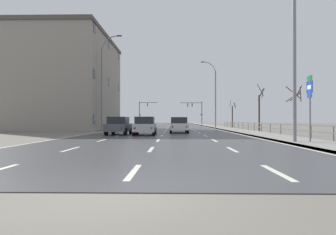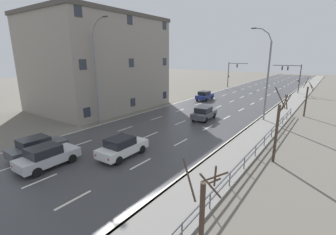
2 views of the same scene
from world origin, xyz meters
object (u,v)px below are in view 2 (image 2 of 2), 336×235
street_lamp_left_bank (97,74)px  car_near_left (122,147)px  street_lamp_midground (267,77)px  car_mid_centre (205,95)px  car_near_right (47,156)px  car_far_right (204,113)px  traffic_signal_left (232,71)px  car_distant (37,147)px  traffic_signal_right (293,73)px  brick_building (99,63)px

street_lamp_left_bank → car_near_left: 11.36m
street_lamp_midground → car_mid_centre: bearing=145.4°
car_near_right → car_far_right: 18.03m
traffic_signal_left → car_distant: bearing=-86.2°
street_lamp_left_bank → car_mid_centre: street_lamp_left_bank is taller
street_lamp_midground → traffic_signal_left: 31.21m
car_mid_centre → street_lamp_left_bank: bearing=-100.9°
car_distant → car_mid_centre: (-0.55, 29.15, 0.00)m
traffic_signal_right → brick_building: brick_building is taller
traffic_signal_left → car_far_right: size_ratio=1.43×
street_lamp_midground → car_near_left: (-5.98, -17.21, -4.42)m
car_distant → street_lamp_left_bank: bearing=113.5°
traffic_signal_right → car_distant: size_ratio=1.41×
car_near_right → brick_building: brick_building is taller
traffic_signal_right → traffic_signal_left: bearing=172.6°
car_distant → car_near_right: bearing=-10.0°
car_near_right → brick_building: (-13.27, 15.64, 5.69)m
traffic_signal_right → car_mid_centre: traffic_signal_right is taller
street_lamp_left_bank → traffic_signal_left: street_lamp_left_bank is taller
street_lamp_midground → car_far_right: bearing=-148.1°
street_lamp_midground → car_distant: size_ratio=2.57×
street_lamp_left_bank → brick_building: 9.65m
car_distant → car_mid_centre: 29.16m
traffic_signal_right → car_mid_centre: 21.02m
traffic_signal_left → car_far_right: (8.60, -31.28, -3.12)m
street_lamp_midground → traffic_signal_left: size_ratio=1.77×
traffic_signal_left → car_distant: (3.25, -48.58, -3.12)m
car_far_right → car_mid_centre: same height
street_lamp_left_bank → traffic_signal_right: street_lamp_left_bank is taller
car_near_right → car_distant: 2.39m
street_lamp_left_bank → street_lamp_midground: bearing=39.0°
car_distant → car_far_right: (5.36, 17.30, 0.00)m
traffic_signal_left → car_near_left: size_ratio=1.45×
street_lamp_left_bank → car_distant: bearing=-67.9°
car_near_left → car_mid_centre: bearing=102.0°
street_lamp_midground → brick_building: brick_building is taller
car_near_left → car_far_right: bearing=88.7°
traffic_signal_left → car_mid_centre: traffic_signal_left is taller
street_lamp_midground → street_lamp_left_bank: size_ratio=0.94×
car_near_left → traffic_signal_left: bearing=99.8°
street_lamp_midground → traffic_signal_right: bearing=92.1°
street_lamp_midground → street_lamp_left_bank: street_lamp_left_bank is taller
traffic_signal_right → car_near_right: 48.08m
street_lamp_left_bank → car_near_left: bearing=-30.0°
street_lamp_left_bank → car_far_right: bearing=43.0°
traffic_signal_right → car_near_left: 43.46m
car_mid_centre → car_near_left: (5.85, -25.38, 0.00)m
car_near_right → street_lamp_left_bank: bearing=121.1°
car_far_right → brick_building: bearing=-175.7°
car_far_right → traffic_signal_right: bearing=77.2°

